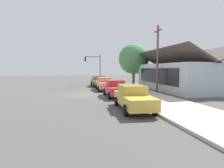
# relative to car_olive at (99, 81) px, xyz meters

# --- Properties ---
(ground_plane) EXTENTS (120.00, 120.00, 0.00)m
(ground_plane) POSITION_rel_car_olive_xyz_m (9.16, -2.68, -0.82)
(ground_plane) COLOR #4C4947
(sidewalk_curb) EXTENTS (60.00, 4.20, 0.16)m
(sidewalk_curb) POSITION_rel_car_olive_xyz_m (9.16, 2.92, -0.74)
(sidewalk_curb) COLOR beige
(sidewalk_curb) RESTS_ON ground
(car_olive) EXTENTS (4.88, 2.20, 1.59)m
(car_olive) POSITION_rel_car_olive_xyz_m (0.00, 0.00, 0.00)
(car_olive) COLOR olive
(car_olive) RESTS_ON ground
(car_coral) EXTENTS (4.70, 2.08, 1.59)m
(car_coral) POSITION_rel_car_olive_xyz_m (5.31, 0.01, -0.00)
(car_coral) COLOR #EA8C75
(car_coral) RESTS_ON ground
(car_cherry) EXTENTS (4.44, 2.03, 1.59)m
(car_cherry) POSITION_rel_car_olive_xyz_m (11.19, 0.13, -0.00)
(car_cherry) COLOR red
(car_cherry) RESTS_ON ground
(car_mustard) EXTENTS (4.98, 2.14, 1.59)m
(car_mustard) POSITION_rel_car_olive_xyz_m (17.19, -0.02, -0.00)
(car_mustard) COLOR gold
(car_mustard) RESTS_ON ground
(storefront_building) EXTENTS (13.55, 6.53, 5.10)m
(storefront_building) POSITION_rel_car_olive_xyz_m (7.07, 9.30, 0.98)
(storefront_building) COLOR #ADBCC6
(storefront_building) RESTS_ON ground
(shade_tree) EXTENTS (4.93, 4.93, 6.75)m
(shade_tree) POSITION_rel_car_olive_xyz_m (-1.03, 5.92, 3.46)
(shade_tree) COLOR brown
(shade_tree) RESTS_ON ground
(traffic_light_main) EXTENTS (0.37, 2.79, 5.20)m
(traffic_light_main) POSITION_rel_car_olive_xyz_m (-4.86, -0.14, 2.67)
(traffic_light_main) COLOR #383833
(traffic_light_main) RESTS_ON ground
(utility_pole_wooden) EXTENTS (1.80, 0.24, 7.50)m
(utility_pole_wooden) POSITION_rel_car_olive_xyz_m (8.80, 5.52, 3.11)
(utility_pole_wooden) COLOR brown
(utility_pole_wooden) RESTS_ON ground
(fire_hydrant_red) EXTENTS (0.22, 0.22, 0.71)m
(fire_hydrant_red) POSITION_rel_car_olive_xyz_m (7.20, 1.52, -0.32)
(fire_hydrant_red) COLOR red
(fire_hydrant_red) RESTS_ON sidewalk_curb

